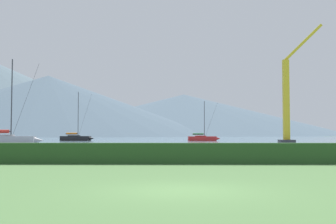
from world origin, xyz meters
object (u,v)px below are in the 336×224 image
at_px(sailboat_slip_5, 76,138).
at_px(sailboat_slip_1, 7,140).
at_px(dock_crane, 288,107).
at_px(sailboat_slip_0, 202,138).

bearing_deg(sailboat_slip_5, sailboat_slip_1, -84.47).
relative_size(sailboat_slip_1, sailboat_slip_5, 1.08).
relative_size(sailboat_slip_1, dock_crane, 0.74).
distance_m(sailboat_slip_0, sailboat_slip_1, 49.11).
bearing_deg(sailboat_slip_0, sailboat_slip_1, -131.08).
relative_size(sailboat_slip_0, dock_crane, 0.55).
height_order(sailboat_slip_1, dock_crane, dock_crane).
distance_m(sailboat_slip_0, dock_crane, 41.68).
xyz_separation_m(sailboat_slip_1, sailboat_slip_5, (0.94, 39.19, -0.10)).
relative_size(sailboat_slip_0, sailboat_slip_1, 0.74).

